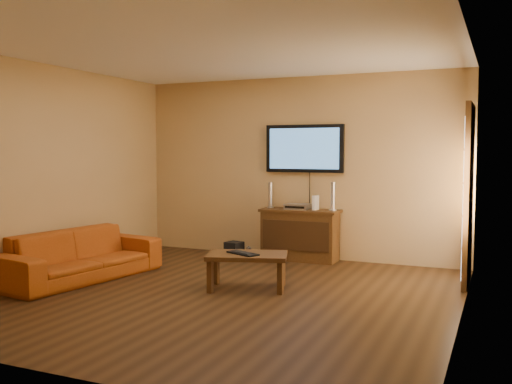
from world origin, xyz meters
The scene contains 14 objects.
ground_plane centered at (0.00, 0.00, 0.00)m, with size 5.00×5.00×0.00m, color black.
room_walls centered at (0.00, 0.62, 1.69)m, with size 5.00×5.00×5.00m.
french_door centered at (2.46, 1.70, 1.05)m, with size 0.07×1.02×2.22m.
media_console centered at (0.12, 2.27, 0.38)m, with size 1.16×0.44×0.75m.
television centered at (0.12, 2.45, 1.64)m, with size 1.19×0.08×0.70m.
coffee_table centered at (0.14, 0.35, 0.36)m, with size 1.04×0.81×0.42m.
sofa centered at (-1.97, -0.01, 0.41)m, with size 2.08×0.61×0.81m, color #A44712.
speaker_left centered at (-0.36, 2.31, 0.93)m, with size 0.11×0.11×0.38m.
speaker_right centered at (0.61, 2.30, 0.94)m, with size 0.11×0.11×0.41m.
av_receiver centered at (0.08, 2.28, 0.79)m, with size 0.35×0.25×0.08m, color silver.
game_console centered at (0.35, 2.29, 0.85)m, with size 0.04×0.15×0.21m, color white.
subwoofer centered at (-0.88, 2.12, 0.11)m, with size 0.23×0.23×0.23m, color black.
bottle centered at (-0.58, 1.99, 0.09)m, with size 0.07×0.07×0.20m.
keyboard centered at (0.12, 0.29, 0.43)m, with size 0.44×0.31×0.02m.
Camera 1 is at (2.84, -5.58, 1.61)m, focal length 40.00 mm.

